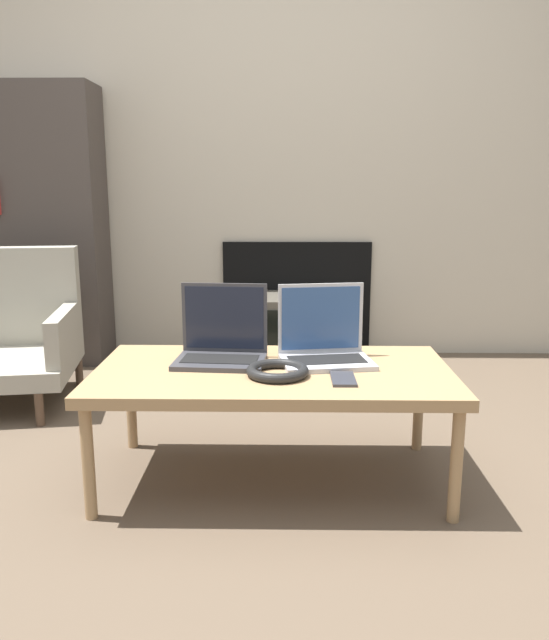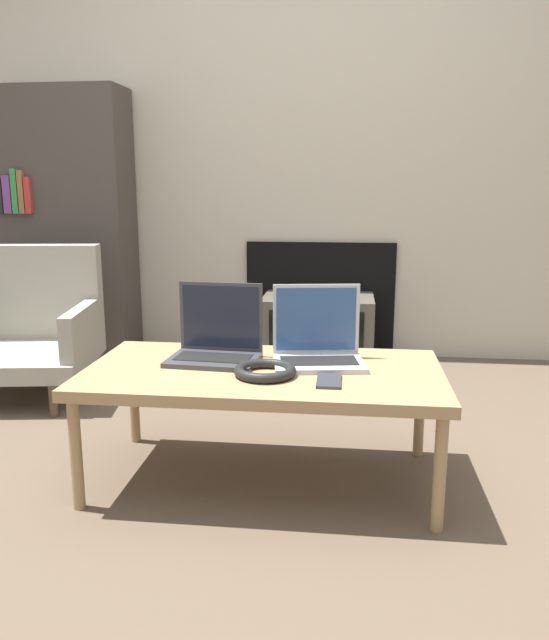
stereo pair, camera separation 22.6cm
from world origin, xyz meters
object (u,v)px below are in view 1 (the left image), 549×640
at_px(laptop_left, 222,343).
at_px(phone, 343,379).
at_px(tv, 297,330).
at_px(laptop_right, 324,343).
at_px(armchair, 0,332).
at_px(headphones, 277,371).

bearing_deg(laptop_left, phone, -24.79).
bearing_deg(tv, phone, -85.97).
height_order(phone, tv, phone).
height_order(laptop_left, phone, laptop_left).
xyz_separation_m(laptop_right, armchair, (-1.42, 0.71, -0.13)).
distance_m(headphones, armchair, 1.54).
relative_size(headphones, tv, 0.33).
xyz_separation_m(laptop_right, headphones, (-0.15, -0.17, -0.05)).
height_order(headphones, armchair, armchair).
bearing_deg(headphones, phone, -12.47).
bearing_deg(tv, laptop_left, -102.02).
bearing_deg(headphones, laptop_left, 137.80).
relative_size(headphones, phone, 1.40).
xyz_separation_m(laptop_left, tv, (0.28, 1.30, -0.26)).
distance_m(laptop_left, laptop_right, 0.34).
bearing_deg(laptop_right, laptop_left, 170.84).
bearing_deg(laptop_left, tv, 82.18).
distance_m(phone, armchair, 1.73).
relative_size(headphones, armchair, 0.26).
relative_size(tv, armchair, 0.79).
bearing_deg(laptop_right, tv, 83.62).
xyz_separation_m(headphones, tv, (0.09, 1.47, -0.21)).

